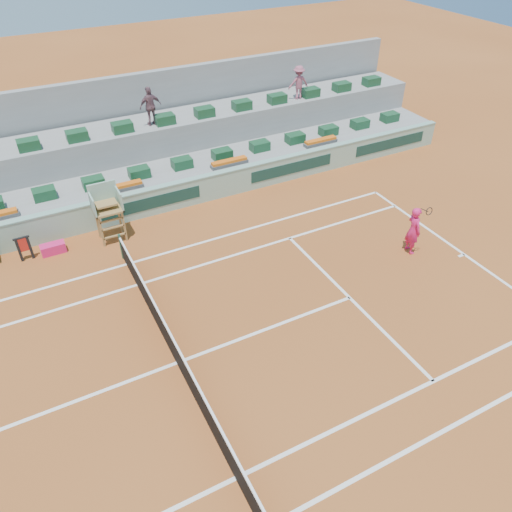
# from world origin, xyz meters

# --- Properties ---
(ground) EXTENTS (90.00, 90.00, 0.00)m
(ground) POSITION_xyz_m (0.00, 0.00, 0.00)
(ground) COLOR brown
(ground) RESTS_ON ground
(seating_tier_lower) EXTENTS (36.00, 4.00, 1.20)m
(seating_tier_lower) POSITION_xyz_m (0.00, 10.70, 0.60)
(seating_tier_lower) COLOR gray
(seating_tier_lower) RESTS_ON ground
(seating_tier_upper) EXTENTS (36.00, 2.40, 2.60)m
(seating_tier_upper) POSITION_xyz_m (0.00, 12.30, 1.30)
(seating_tier_upper) COLOR gray
(seating_tier_upper) RESTS_ON ground
(stadium_back_wall) EXTENTS (36.00, 0.40, 4.40)m
(stadium_back_wall) POSITION_xyz_m (0.00, 13.90, 2.20)
(stadium_back_wall) COLOR gray
(stadium_back_wall) RESTS_ON ground
(player_bag) EXTENTS (0.93, 0.41, 0.41)m
(player_bag) POSITION_xyz_m (-2.32, 7.53, 0.21)
(player_bag) COLOR #E61E64
(player_bag) RESTS_ON ground
(spectator_mid) EXTENTS (1.07, 0.53, 1.77)m
(spectator_mid) POSITION_xyz_m (3.46, 11.86, 3.48)
(spectator_mid) COLOR #734D56
(spectator_mid) RESTS_ON seating_tier_upper
(spectator_right) EXTENTS (1.13, 0.72, 1.67)m
(spectator_right) POSITION_xyz_m (11.27, 11.74, 3.44)
(spectator_right) COLOR #A15063
(spectator_right) RESTS_ON seating_tier_upper
(court_lines) EXTENTS (23.89, 11.09, 0.01)m
(court_lines) POSITION_xyz_m (0.00, 0.00, 0.01)
(court_lines) COLOR white
(court_lines) RESTS_ON ground
(tennis_net) EXTENTS (0.10, 11.97, 1.10)m
(tennis_net) POSITION_xyz_m (0.00, 0.00, 0.53)
(tennis_net) COLOR black
(tennis_net) RESTS_ON ground
(advertising_hoarding) EXTENTS (36.00, 0.34, 1.26)m
(advertising_hoarding) POSITION_xyz_m (0.02, 8.50, 0.63)
(advertising_hoarding) COLOR #8EB39E
(advertising_hoarding) RESTS_ON ground
(umpire_chair) EXTENTS (1.10, 0.90, 2.40)m
(umpire_chair) POSITION_xyz_m (0.00, 7.50, 1.54)
(umpire_chair) COLOR olive
(umpire_chair) RESTS_ON ground
(seat_row_lower) EXTENTS (32.90, 0.60, 0.44)m
(seat_row_lower) POSITION_xyz_m (0.00, 9.80, 1.42)
(seat_row_lower) COLOR #174526
(seat_row_lower) RESTS_ON seating_tier_lower
(seat_row_upper) EXTENTS (32.90, 0.60, 0.44)m
(seat_row_upper) POSITION_xyz_m (0.00, 11.70, 2.82)
(seat_row_upper) COLOR #174526
(seat_row_upper) RESTS_ON seating_tier_upper
(flower_planters) EXTENTS (26.80, 0.36, 0.28)m
(flower_planters) POSITION_xyz_m (-1.50, 9.00, 1.33)
(flower_planters) COLOR #4E4E4E
(flower_planters) RESTS_ON seating_tier_lower
(towel_rack) EXTENTS (0.59, 0.10, 1.03)m
(towel_rack) POSITION_xyz_m (-3.29, 7.55, 0.60)
(towel_rack) COLOR black
(towel_rack) RESTS_ON ground
(tennis_player) EXTENTS (0.58, 0.95, 2.28)m
(tennis_player) POSITION_xyz_m (10.12, 1.19, 0.99)
(tennis_player) COLOR #E61E64
(tennis_player) RESTS_ON ground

